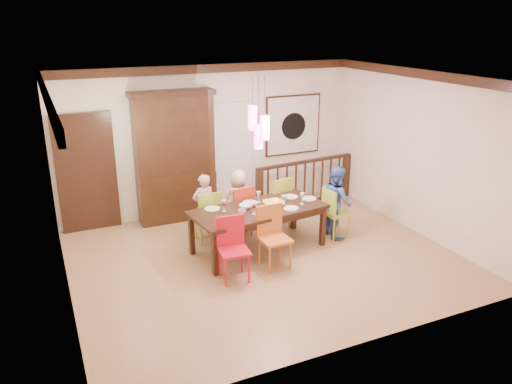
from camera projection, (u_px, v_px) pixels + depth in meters
name	position (u px, v px, depth m)	size (l,w,h in m)	color
floor	(265.00, 259.00, 8.14)	(6.00, 6.00, 0.00)	#AA7D52
ceiling	(266.00, 78.00, 7.18)	(6.00, 6.00, 0.00)	white
wall_back	(211.00, 140.00, 9.81)	(6.00, 6.00, 0.00)	beige
wall_left	(58.00, 202.00, 6.49)	(5.00, 5.00, 0.00)	beige
wall_right	(419.00, 153.00, 8.83)	(5.00, 5.00, 0.00)	beige
crown_molding	(266.00, 84.00, 7.21)	(6.00, 5.00, 0.16)	black
panel_door	(87.00, 175.00, 8.97)	(1.04, 0.07, 2.24)	black
white_doorway	(229.00, 158.00, 10.05)	(0.97, 0.05, 2.22)	silver
painting	(293.00, 125.00, 10.43)	(1.25, 0.06, 1.25)	black
pendant_cluster	(259.00, 127.00, 7.78)	(0.27, 0.21, 1.14)	#EC4694
dining_table	(258.00, 213.00, 8.26)	(2.32, 1.27, 0.75)	black
chair_far_left	(207.00, 212.00, 8.65)	(0.44, 0.44, 0.94)	#9EC52E
chair_far_mid	(238.00, 206.00, 8.89)	(0.49, 0.49, 0.94)	red
chair_far_right	(276.00, 198.00, 9.21)	(0.53, 0.53, 0.99)	#A3AD2C
chair_near_left	(234.00, 246.00, 7.33)	(0.47, 0.47, 0.95)	red
chair_near_mid	(275.00, 234.00, 7.69)	(0.46, 0.46, 0.99)	#C26626
chair_end_right	(337.00, 209.00, 8.83)	(0.42, 0.42, 0.90)	#B3C836
china_hutch	(175.00, 157.00, 9.39)	(1.57, 0.46, 2.48)	black
balustrade	(305.00, 182.00, 10.36)	(2.31, 0.29, 0.96)	black
person_far_left	(204.00, 206.00, 8.79)	(0.43, 0.28, 1.17)	beige
person_far_mid	(239.00, 200.00, 9.08)	(0.57, 0.37, 1.16)	beige
person_end_right	(336.00, 201.00, 8.84)	(0.63, 0.49, 1.29)	#3D68AC
serving_bowl	(274.00, 204.00, 8.29)	(0.35, 0.35, 0.09)	yellow
small_bowl	(245.00, 207.00, 8.21)	(0.21, 0.21, 0.07)	white
cup_left	(242.00, 212.00, 7.95)	(0.12, 0.12, 0.09)	silver
cup_right	(284.00, 198.00, 8.53)	(0.11, 0.11, 0.10)	silver
plate_far_left	(212.00, 209.00, 8.18)	(0.26, 0.26, 0.01)	white
plate_far_mid	(250.00, 203.00, 8.45)	(0.26, 0.26, 0.01)	white
plate_far_right	(291.00, 197.00, 8.74)	(0.26, 0.26, 0.01)	white
plate_near_left	(224.00, 222.00, 7.66)	(0.26, 0.26, 0.01)	white
plate_near_mid	(291.00, 208.00, 8.20)	(0.26, 0.26, 0.01)	white
plate_end_right	(309.00, 198.00, 8.65)	(0.26, 0.26, 0.01)	white
wine_glass_a	(224.00, 206.00, 8.07)	(0.08, 0.08, 0.19)	#590C19
wine_glass_b	(259.00, 197.00, 8.46)	(0.08, 0.08, 0.19)	silver
wine_glass_c	(254.00, 208.00, 7.96)	(0.08, 0.08, 0.19)	#590C19
wine_glass_d	(302.00, 199.00, 8.39)	(0.08, 0.08, 0.19)	silver
napkin	(267.00, 215.00, 7.90)	(0.18, 0.14, 0.01)	#D83359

